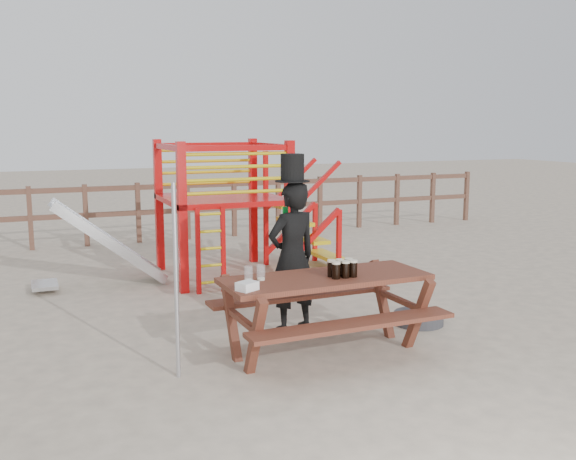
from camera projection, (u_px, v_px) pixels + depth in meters
The scene contains 10 objects.
ground at pixel (305, 351), 6.65m from camera, with size 60.00×60.00×0.00m, color #C1AF96.
back_fence at pixel (163, 205), 12.91m from camera, with size 15.09×0.09×1.20m.
playground_fort at pixel (217, 208), 9.79m from camera, with size 4.71×1.84×2.10m.
picnic_table at pixel (325, 305), 6.50m from camera, with size 2.13×1.49×0.81m.
man_with_hat at pixel (292, 253), 7.17m from camera, with size 0.69×0.53×2.01m.
metal_pole at pixel (176, 282), 5.81m from camera, with size 0.04×0.04×1.81m, color #B2B2B7.
parasol_base at pixel (419, 318), 7.55m from camera, with size 0.58×0.58×0.25m.
paper_bag at pixel (247, 286), 5.88m from camera, with size 0.18×0.14×0.08m, color white.
stout_pints at pixel (342, 268), 6.40m from camera, with size 0.28×0.18×0.17m.
empty_glasses at pixel (255, 274), 6.25m from camera, with size 0.21×0.09×0.15m.
Camera 1 is at (-2.62, -5.80, 2.30)m, focal length 40.00 mm.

